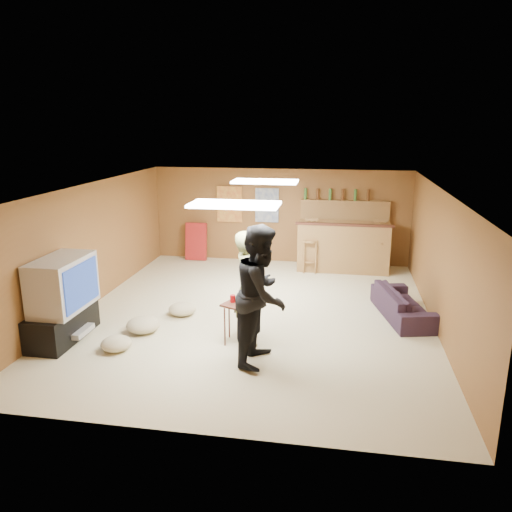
% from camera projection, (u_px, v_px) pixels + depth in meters
% --- Properties ---
extents(ground, '(7.00, 7.00, 0.00)m').
position_uv_depth(ground, '(254.00, 314.00, 8.69)').
color(ground, beige).
rests_on(ground, ground).
extents(ceiling, '(6.00, 7.00, 0.02)m').
position_uv_depth(ceiling, '(254.00, 188.00, 8.11)').
color(ceiling, silver).
rests_on(ceiling, ground).
extents(wall_back, '(6.00, 0.02, 2.20)m').
position_uv_depth(wall_back, '(280.00, 216.00, 11.73)').
color(wall_back, brown).
rests_on(wall_back, ground).
extents(wall_front, '(6.00, 0.02, 2.20)m').
position_uv_depth(wall_front, '(194.00, 340.00, 5.07)').
color(wall_front, brown).
rests_on(wall_front, ground).
extents(wall_left, '(0.02, 7.00, 2.20)m').
position_uv_depth(wall_left, '(89.00, 246.00, 8.89)').
color(wall_left, brown).
rests_on(wall_left, ground).
extents(wall_right, '(0.02, 7.00, 2.20)m').
position_uv_depth(wall_right, '(440.00, 261.00, 7.91)').
color(wall_right, brown).
rests_on(wall_right, ground).
extents(tv_stand, '(0.55, 1.30, 0.50)m').
position_uv_depth(tv_stand, '(63.00, 324.00, 7.64)').
color(tv_stand, black).
rests_on(tv_stand, ground).
extents(dvd_box, '(0.35, 0.50, 0.08)m').
position_uv_depth(dvd_box, '(76.00, 331.00, 7.63)').
color(dvd_box, '#B2B2B7').
rests_on(dvd_box, tv_stand).
extents(tv_body, '(0.60, 1.10, 0.80)m').
position_uv_depth(tv_body, '(62.00, 284.00, 7.46)').
color(tv_body, '#B2B2B7').
rests_on(tv_body, tv_stand).
extents(tv_screen, '(0.02, 0.95, 0.65)m').
position_uv_depth(tv_screen, '(82.00, 285.00, 7.41)').
color(tv_screen, navy).
rests_on(tv_screen, tv_body).
extents(bar_counter, '(2.00, 0.60, 1.10)m').
position_uv_depth(bar_counter, '(343.00, 247.00, 11.11)').
color(bar_counter, olive).
rests_on(bar_counter, ground).
extents(bar_lip, '(2.10, 0.12, 0.05)m').
position_uv_depth(bar_lip, '(344.00, 225.00, 10.72)').
color(bar_lip, '#431E15').
rests_on(bar_lip, bar_counter).
extents(bar_shelf, '(2.00, 0.18, 0.05)m').
position_uv_depth(bar_shelf, '(345.00, 201.00, 11.29)').
color(bar_shelf, olive).
rests_on(bar_shelf, bar_backing).
extents(bar_backing, '(2.00, 0.14, 0.60)m').
position_uv_depth(bar_backing, '(344.00, 214.00, 11.38)').
color(bar_backing, olive).
rests_on(bar_backing, bar_counter).
extents(poster_left, '(0.60, 0.03, 0.85)m').
position_uv_depth(poster_left, '(229.00, 204.00, 11.82)').
color(poster_left, '#BF3F26').
rests_on(poster_left, wall_back).
extents(poster_right, '(0.55, 0.03, 0.80)m').
position_uv_depth(poster_right, '(267.00, 205.00, 11.68)').
color(poster_right, '#334C99').
rests_on(poster_right, wall_back).
extents(folding_chair_stack, '(0.50, 0.26, 0.91)m').
position_uv_depth(folding_chair_stack, '(196.00, 241.00, 12.04)').
color(folding_chair_stack, '#AA1F1F').
rests_on(folding_chair_stack, ground).
extents(ceiling_panel_front, '(1.20, 0.60, 0.04)m').
position_uv_depth(ceiling_panel_front, '(235.00, 204.00, 6.69)').
color(ceiling_panel_front, white).
rests_on(ceiling_panel_front, ceiling).
extents(ceiling_panel_back, '(1.20, 0.60, 0.04)m').
position_uv_depth(ceiling_panel_back, '(265.00, 181.00, 9.26)').
color(ceiling_panel_back, white).
rests_on(ceiling_panel_back, ceiling).
extents(person_olive, '(0.62, 0.74, 1.74)m').
position_uv_depth(person_olive, '(248.00, 288.00, 7.37)').
color(person_olive, '#5D6239').
rests_on(person_olive, ground).
extents(person_black, '(0.85, 1.03, 1.94)m').
position_uv_depth(person_black, '(262.00, 295.00, 6.78)').
color(person_black, black).
rests_on(person_black, ground).
extents(sofa, '(1.01, 1.77, 0.49)m').
position_uv_depth(sofa, '(403.00, 304.00, 8.50)').
color(sofa, black).
rests_on(sofa, ground).
extents(tray_table, '(0.59, 0.54, 0.62)m').
position_uv_depth(tray_table, '(240.00, 323.00, 7.51)').
color(tray_table, '#431E15').
rests_on(tray_table, ground).
extents(cup_red_near, '(0.10, 0.10, 0.11)m').
position_uv_depth(cup_red_near, '(233.00, 299.00, 7.49)').
color(cup_red_near, '#AA0B10').
rests_on(cup_red_near, tray_table).
extents(cup_red_far, '(0.09, 0.09, 0.10)m').
position_uv_depth(cup_red_far, '(243.00, 303.00, 7.34)').
color(cup_red_far, '#AA0B10').
rests_on(cup_red_far, tray_table).
extents(cup_blue, '(0.09, 0.09, 0.10)m').
position_uv_depth(cup_blue, '(250.00, 298.00, 7.51)').
color(cup_blue, navy).
rests_on(cup_blue, tray_table).
extents(bar_stool_left, '(0.41, 0.41, 1.22)m').
position_uv_depth(bar_stool_left, '(311.00, 245.00, 10.98)').
color(bar_stool_left, olive).
rests_on(bar_stool_left, ground).
extents(bar_stool_right, '(0.44, 0.44, 1.06)m').
position_uv_depth(bar_stool_right, '(379.00, 251.00, 10.86)').
color(bar_stool_right, olive).
rests_on(bar_stool_right, ground).
extents(cushion_near_tv, '(0.66, 0.66, 0.24)m').
position_uv_depth(cushion_near_tv, '(143.00, 325.00, 7.94)').
color(cushion_near_tv, tan).
rests_on(cushion_near_tv, ground).
extents(cushion_mid, '(0.62, 0.62, 0.21)m').
position_uv_depth(cushion_mid, '(182.00, 309.00, 8.65)').
color(cushion_mid, tan).
rests_on(cushion_mid, ground).
extents(cushion_far, '(0.57, 0.57, 0.20)m').
position_uv_depth(cushion_far, '(116.00, 344.00, 7.31)').
color(cushion_far, tan).
rests_on(cushion_far, ground).
extents(bottle_row, '(1.48, 0.08, 0.26)m').
position_uv_depth(bottle_row, '(336.00, 194.00, 11.26)').
color(bottle_row, '#3F7233').
rests_on(bottle_row, bar_shelf).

